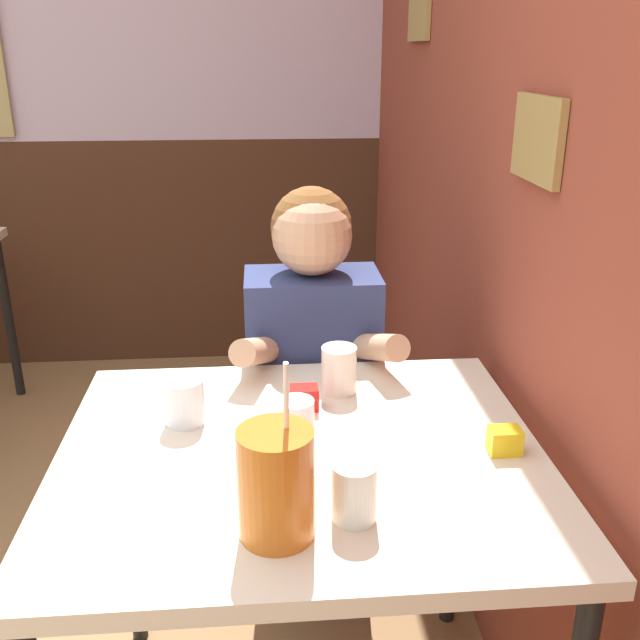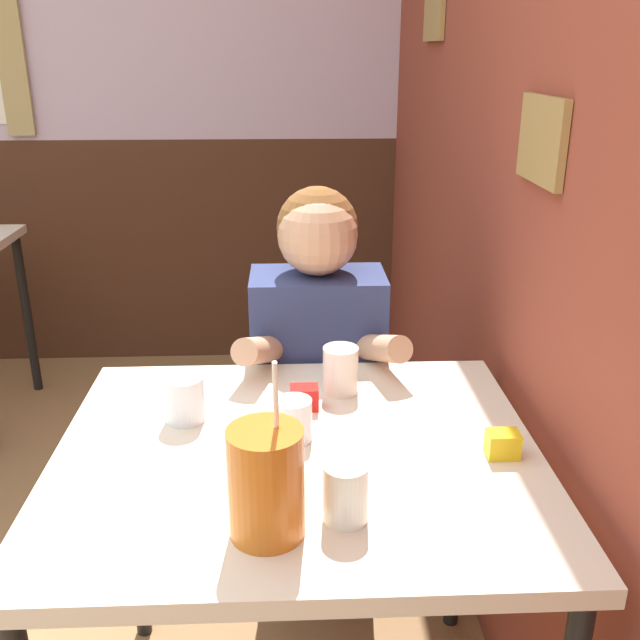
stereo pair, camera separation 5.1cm
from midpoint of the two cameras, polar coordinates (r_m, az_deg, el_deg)
brick_wall_right at (r=2.22m, az=10.56°, el=16.82°), size 0.08×4.56×2.70m
back_wall at (r=3.57m, az=-19.73°, el=17.51°), size 5.78×0.09×2.70m
main_table at (r=1.42m, az=-2.57°, el=-13.03°), size 0.93×0.80×0.78m
person_seated at (r=1.92m, az=-1.35°, el=-6.30°), size 0.42×0.40×1.18m
cocktail_pitcher at (r=1.13m, az=-4.86°, el=-12.94°), size 0.12×0.12×0.30m
glass_near_pitcher at (r=1.48m, az=-11.76°, el=-6.38°), size 0.08×0.08×0.10m
glass_center at (r=1.18m, az=1.48°, el=-13.59°), size 0.07×0.07×0.10m
glass_far_side at (r=1.58m, az=0.60°, el=-3.99°), size 0.08×0.08×0.11m
glass_by_brick at (r=1.40m, az=-2.97°, el=-8.03°), size 0.07×0.07×0.09m
condiment_ketchup at (r=1.52m, az=-2.25°, el=-6.25°), size 0.06×0.04×0.05m
condiment_mustard at (r=1.40m, az=13.53°, el=-9.37°), size 0.06×0.04×0.05m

